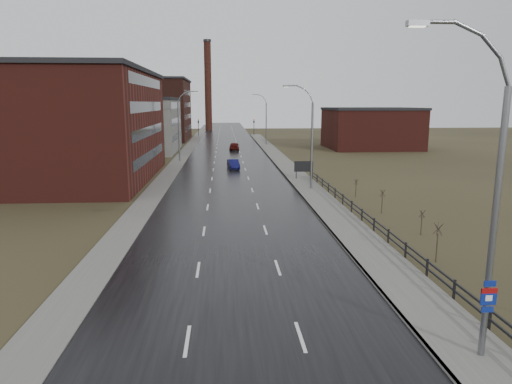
{
  "coord_description": "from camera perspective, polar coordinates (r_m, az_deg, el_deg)",
  "views": [
    {
      "loc": [
        -0.71,
        -12.99,
        9.45
      ],
      "look_at": [
        1.59,
        19.91,
        3.0
      ],
      "focal_mm": 32.0,
      "sensor_mm": 36.0,
      "label": 1
    }
  ],
  "objects": [
    {
      "name": "car_near",
      "position": [
        66.21,
        -2.85,
        3.45
      ],
      "size": [
        1.9,
        4.29,
        1.37
      ],
      "primitive_type": "imported",
      "rotation": [
        0.0,
        0.0,
        0.11
      ],
      "color": "#0D0E44",
      "rests_on": "ground"
    },
    {
      "name": "shrub_e",
      "position": [
        40.97,
        15.5,
        -1.06
      ],
      "size": [
        0.51,
        0.53,
        2.12
      ],
      "color": "#382D23",
      "rests_on": "ground"
    },
    {
      "name": "car_far",
      "position": [
        92.73,
        -2.73,
        5.72
      ],
      "size": [
        2.18,
        4.92,
        1.64
      ],
      "primitive_type": "imported",
      "rotation": [
        0.0,
        0.0,
        3.09
      ],
      "color": "#430C0B",
      "rests_on": "ground"
    },
    {
      "name": "smokestack",
      "position": [
        163.18,
        -6.02,
        13.14
      ],
      "size": [
        2.7,
        2.7,
        30.7
      ],
      "color": "#331611",
      "rests_on": "ground"
    },
    {
      "name": "streetlight_right_mid",
      "position": [
        49.98,
        6.68,
        6.85
      ],
      "size": [
        3.36,
        0.28,
        11.35
      ],
      "color": "slate",
      "rests_on": "ground"
    },
    {
      "name": "billboard",
      "position": [
        56.93,
        5.97,
        3.13
      ],
      "size": [
        2.35,
        0.17,
        2.38
      ],
      "color": "black",
      "rests_on": "ground"
    },
    {
      "name": "shrub_c",
      "position": [
        29.55,
        21.72,
        -5.78
      ],
      "size": [
        0.57,
        0.61,
        2.43
      ],
      "color": "#382D23",
      "rests_on": "ground"
    },
    {
      "name": "sidewalk_right",
      "position": [
        49.77,
        6.85,
        0.15
      ],
      "size": [
        3.2,
        180.0,
        0.18
      ],
      "primitive_type": "cube",
      "color": "#595651",
      "rests_on": "ground"
    },
    {
      "name": "streetlight_left",
      "position": [
        75.4,
        -9.42,
        8.18
      ],
      "size": [
        3.36,
        0.28,
        11.35
      ],
      "color": "slate",
      "rests_on": "ground"
    },
    {
      "name": "building_right",
      "position": [
        100.06,
        14.19,
        7.77
      ],
      "size": [
        18.36,
        16.32,
        8.5
      ],
      "color": "#471914",
      "rests_on": "ground"
    },
    {
      "name": "streetlight_right_far",
      "position": [
        103.46,
        1.12,
        9.07
      ],
      "size": [
        3.36,
        0.28,
        11.35
      ],
      "color": "slate",
      "rests_on": "ground"
    },
    {
      "name": "traffic_light_right",
      "position": [
        133.36,
        -0.26,
        8.99
      ],
      "size": [
        0.58,
        2.73,
        5.3
      ],
      "color": "black",
      "rests_on": "ground"
    },
    {
      "name": "road",
      "position": [
        73.6,
        -3.43,
        3.7
      ],
      "size": [
        14.0,
        300.0,
        0.06
      ],
      "primitive_type": "cube",
      "color": "black",
      "rests_on": "ground"
    },
    {
      "name": "sidewalk_left",
      "position": [
        73.97,
        -9.8,
        3.62
      ],
      "size": [
        2.4,
        260.0,
        0.12
      ],
      "primitive_type": "cube",
      "color": "#595651",
      "rests_on": "ground"
    },
    {
      "name": "streetlight_main",
      "position": [
        17.9,
        26.98,
        -1.08
      ],
      "size": [
        3.91,
        0.29,
        12.11
      ],
      "color": "slate",
      "rests_on": "ground"
    },
    {
      "name": "warehouse_near",
      "position": [
        61.49,
        -23.48,
        7.66
      ],
      "size": [
        22.44,
        28.56,
        13.5
      ],
      "color": "#471914",
      "rests_on": "ground"
    },
    {
      "name": "guardrail",
      "position": [
        34.31,
        14.9,
        -4.07
      ],
      "size": [
        0.1,
        53.05,
        1.1
      ],
      "color": "black",
      "rests_on": "ground"
    },
    {
      "name": "warehouse_mid",
      "position": [
        92.71,
        -14.9,
        8.12
      ],
      "size": [
        16.32,
        20.4,
        10.5
      ],
      "color": "slate",
      "rests_on": "ground"
    },
    {
      "name": "warehouse_far",
      "position": [
        123.03,
        -14.66,
        9.93
      ],
      "size": [
        26.52,
        24.48,
        15.5
      ],
      "color": "#331611",
      "rests_on": "ground"
    },
    {
      "name": "shrub_d",
      "position": [
        35.23,
        20.0,
        -3.52
      ],
      "size": [
        0.45,
        0.47,
        1.86
      ],
      "color": "#382D23",
      "rests_on": "ground"
    },
    {
      "name": "shrub_f",
      "position": [
        47.41,
        12.39,
        0.54
      ],
      "size": [
        0.45,
        0.47,
        1.88
      ],
      "color": "#382D23",
      "rests_on": "ground"
    },
    {
      "name": "curb_right",
      "position": [
        49.51,
        5.12,
        0.13
      ],
      "size": [
        0.16,
        180.0,
        0.18
      ],
      "primitive_type": "cube",
      "color": "slate",
      "rests_on": "ground"
    },
    {
      "name": "traffic_light_left",
      "position": [
        133.27,
        -7.23,
        8.9
      ],
      "size": [
        0.58,
        2.73,
        5.3
      ],
      "color": "black",
      "rests_on": "ground"
    }
  ]
}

